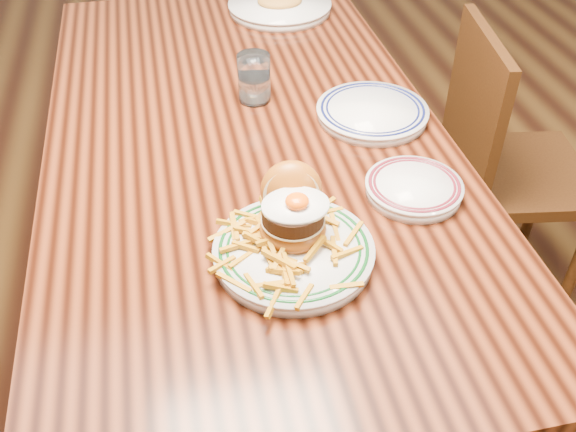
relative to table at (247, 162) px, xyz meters
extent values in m
plane|color=black|center=(0.00, 0.00, -0.66)|extent=(6.00, 6.00, 0.00)
cube|color=black|center=(0.00, 0.00, 0.06)|extent=(0.85, 1.60, 0.05)
cylinder|color=black|center=(-0.36, 0.74, -0.31)|extent=(0.07, 0.07, 0.70)
cylinder|color=black|center=(0.36, 0.74, -0.31)|extent=(0.07, 0.07, 0.70)
cube|color=#3B200C|center=(0.81, 0.14, -0.27)|extent=(0.44, 0.44, 0.04)
cube|color=#3B200C|center=(0.64, 0.17, -0.04)|extent=(0.09, 0.39, 0.42)
cylinder|color=#3B200C|center=(1.00, 0.28, -0.47)|extent=(0.04, 0.04, 0.38)
cylinder|color=#3B200C|center=(0.67, 0.33, -0.47)|extent=(0.04, 0.04, 0.38)
cylinder|color=#3B200C|center=(0.62, 0.01, -0.47)|extent=(0.04, 0.04, 0.38)
cylinder|color=silver|center=(0.01, -0.42, 0.10)|extent=(0.27, 0.27, 0.02)
cylinder|color=silver|center=(0.01, -0.42, 0.11)|extent=(0.27, 0.27, 0.01)
torus|color=#0B4215|center=(0.01, -0.42, 0.11)|extent=(0.25, 0.25, 0.01)
torus|color=#0B4215|center=(0.01, -0.42, 0.11)|extent=(0.23, 0.23, 0.01)
ellipsoid|color=#A24B14|center=(0.02, -0.39, 0.13)|extent=(0.11, 0.11, 0.05)
cylinder|color=#D4B884|center=(0.02, -0.39, 0.15)|extent=(0.11, 0.11, 0.00)
cylinder|color=black|center=(0.02, -0.39, 0.16)|extent=(0.10, 0.10, 0.03)
ellipsoid|color=white|center=(0.02, -0.39, 0.18)|extent=(0.11, 0.09, 0.01)
ellipsoid|color=#FF5505|center=(0.03, -0.39, 0.19)|extent=(0.04, 0.04, 0.02)
ellipsoid|color=#A24B14|center=(0.03, -0.32, 0.16)|extent=(0.12, 0.11, 0.12)
cylinder|color=#D4B884|center=(0.03, -0.34, 0.16)|extent=(0.10, 0.05, 0.10)
cylinder|color=silver|center=(0.27, -0.29, 0.10)|extent=(0.18, 0.18, 0.02)
cylinder|color=silver|center=(0.27, -0.29, 0.11)|extent=(0.18, 0.18, 0.01)
torus|color=maroon|center=(0.27, -0.29, 0.11)|extent=(0.17, 0.17, 0.01)
torus|color=maroon|center=(0.27, -0.29, 0.11)|extent=(0.16, 0.16, 0.01)
cube|color=silver|center=(0.30, -0.28, 0.11)|extent=(0.11, 0.05, 0.00)
cylinder|color=silver|center=(0.28, -0.01, 0.10)|extent=(0.24, 0.24, 0.02)
cylinder|color=silver|center=(0.28, -0.01, 0.11)|extent=(0.25, 0.25, 0.01)
torus|color=#0E1446|center=(0.28, -0.01, 0.11)|extent=(0.23, 0.23, 0.01)
torus|color=#0E1446|center=(0.28, -0.01, 0.11)|extent=(0.21, 0.21, 0.01)
cylinder|color=white|center=(0.04, 0.12, 0.14)|extent=(0.07, 0.07, 0.11)
cylinder|color=silver|center=(0.04, 0.12, 0.12)|extent=(0.06, 0.06, 0.05)
cylinder|color=silver|center=(0.20, 0.61, 0.10)|extent=(0.29, 0.29, 0.02)
cylinder|color=silver|center=(0.20, 0.61, 0.11)|extent=(0.30, 0.30, 0.01)
ellipsoid|color=#C38637|center=(0.20, 0.61, 0.12)|extent=(0.13, 0.11, 0.04)
camera|label=1|loc=(-0.16, -1.18, 0.84)|focal=40.00mm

